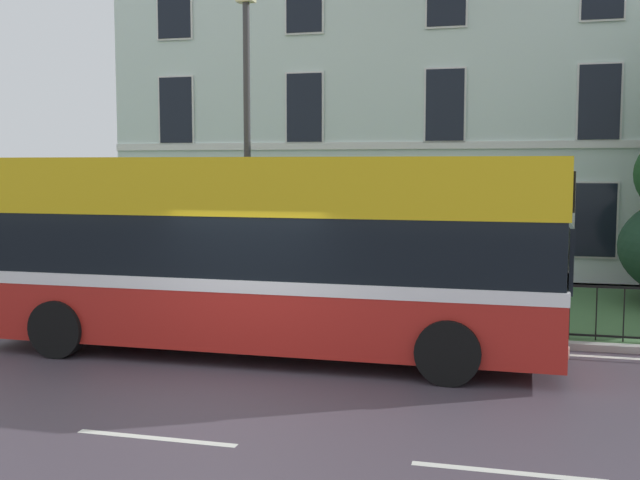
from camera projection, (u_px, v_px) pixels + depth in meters
ground_plane at (247, 372)px, 12.13m from camera, size 60.00×56.00×0.18m
georgian_townhouse at (459, 65)px, 24.80m from camera, size 19.86×8.58×12.35m
iron_verge_railing at (404, 303)px, 14.56m from camera, size 17.66×0.04×0.97m
single_decker_bus at (265, 251)px, 13.16m from camera, size 9.79×2.67×3.30m
street_lamp_post at (247, 127)px, 15.94m from camera, size 0.36×0.24×6.67m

